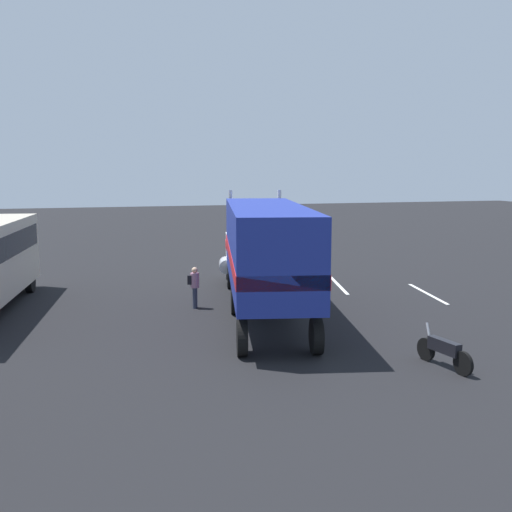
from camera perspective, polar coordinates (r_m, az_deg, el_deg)
name	(u,v)px	position (r m, az deg, el deg)	size (l,w,h in m)	color
ground_plane	(252,279)	(30.30, -0.34, -2.19)	(120.00, 120.00, 0.00)	black
lane_stripe_near	(339,285)	(29.04, 7.71, -2.71)	(4.40, 0.16, 0.01)	silver
lane_stripe_mid	(427,294)	(27.89, 15.70, -3.40)	(4.40, 0.16, 0.01)	silver
semi_truck	(264,247)	(22.97, 0.72, 0.84)	(14.37, 5.36, 4.50)	silver
person_bystander	(194,286)	(24.10, -5.78, -2.78)	(0.36, 0.47, 1.63)	#2D3347
motorcycle	(444,351)	(17.79, 17.12, -8.45)	(2.10, 0.46, 1.12)	black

